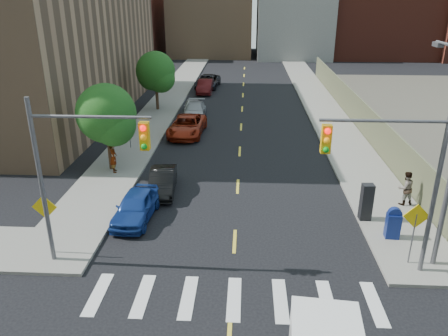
# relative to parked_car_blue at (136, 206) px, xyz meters

# --- Properties ---
(sidewalk_nw) EXTENTS (3.50, 73.00, 0.15)m
(sidewalk_nw) POSITION_rel_parked_car_blue_xyz_m (-2.82, 31.65, -0.63)
(sidewalk_nw) COLOR gray
(sidewalk_nw) RESTS_ON ground
(sidewalk_ne) EXTENTS (3.50, 73.00, 0.15)m
(sidewalk_ne) POSITION_rel_parked_car_blue_xyz_m (12.68, 31.65, -0.63)
(sidewalk_ne) COLOR gray
(sidewalk_ne) RESTS_ON ground
(fence_north) EXTENTS (0.12, 44.00, 2.50)m
(fence_north) POSITION_rel_parked_car_blue_xyz_m (14.53, 18.15, 0.54)
(fence_north) COLOR #6C704E
(fence_north) RESTS_ON ground
(bg_bldg_west) EXTENTS (14.00, 18.00, 12.00)m
(bg_bldg_west) POSITION_rel_parked_car_blue_xyz_m (-17.07, 60.15, 5.29)
(bg_bldg_west) COLOR #592319
(bg_bldg_west) RESTS_ON ground
(bg_bldg_midwest) EXTENTS (14.00, 16.00, 15.00)m
(bg_bldg_midwest) POSITION_rel_parked_car_blue_xyz_m (-1.07, 62.15, 6.79)
(bg_bldg_midwest) COLOR #8C6B4C
(bg_bldg_midwest) RESTS_ON ground
(bg_bldg_center) EXTENTS (12.00, 16.00, 10.00)m
(bg_bldg_center) POSITION_rel_parked_car_blue_xyz_m (12.93, 60.15, 4.29)
(bg_bldg_center) COLOR gray
(bg_bldg_center) RESTS_ON ground
(bg_bldg_east) EXTENTS (18.00, 18.00, 16.00)m
(bg_bldg_east) POSITION_rel_parked_car_blue_xyz_m (26.93, 62.15, 7.29)
(bg_bldg_east) COLOR #592319
(bg_bldg_east) RESTS_ON ground
(signal_nw) EXTENTS (4.59, 0.30, 7.00)m
(signal_nw) POSITION_rel_parked_car_blue_xyz_m (-1.05, -3.85, 3.82)
(signal_nw) COLOR #59595E
(signal_nw) RESTS_ON ground
(signal_ne) EXTENTS (4.59, 0.30, 7.00)m
(signal_ne) POSITION_rel_parked_car_blue_xyz_m (10.91, -3.85, 3.82)
(signal_ne) COLOR #59595E
(signal_ne) RESTS_ON ground
(warn_sign_nw) EXTENTS (1.06, 0.06, 2.83)m
(warn_sign_nw) POSITION_rel_parked_car_blue_xyz_m (-2.87, -3.35, 1.29)
(warn_sign_nw) COLOR #59595E
(warn_sign_nw) RESTS_ON ground
(warn_sign_ne) EXTENTS (1.06, 0.06, 2.83)m
(warn_sign_ne) POSITION_rel_parked_car_blue_xyz_m (12.13, -3.35, 1.29)
(warn_sign_ne) COLOR #59595E
(warn_sign_ne) RESTS_ON ground
(warn_sign_midwest) EXTENTS (1.06, 0.06, 2.83)m
(warn_sign_midwest) POSITION_rel_parked_car_blue_xyz_m (-2.87, 10.15, 1.29)
(warn_sign_midwest) COLOR #59595E
(warn_sign_midwest) RESTS_ON ground
(tree_west_near) EXTENTS (3.66, 3.64, 5.52)m
(tree_west_near) POSITION_rel_parked_car_blue_xyz_m (-3.07, 6.20, 2.77)
(tree_west_near) COLOR #332114
(tree_west_near) RESTS_ON ground
(tree_west_far) EXTENTS (3.66, 3.64, 5.52)m
(tree_west_far) POSITION_rel_parked_car_blue_xyz_m (-3.07, 21.20, 2.77)
(tree_west_far) COLOR #332114
(tree_west_far) RESTS_ON ground
(parked_car_blue) EXTENTS (1.92, 4.24, 1.41)m
(parked_car_blue) POSITION_rel_parked_car_blue_xyz_m (0.00, 0.00, 0.00)
(parked_car_blue) COLOR navy
(parked_car_blue) RESTS_ON ground
(parked_car_black) EXTENTS (1.71, 4.03, 1.29)m
(parked_car_black) POSITION_rel_parked_car_blue_xyz_m (0.73, 3.18, -0.06)
(parked_car_black) COLOR black
(parked_car_black) RESTS_ON ground
(parked_car_red) EXTENTS (2.81, 5.54, 1.50)m
(parked_car_red) POSITION_rel_parked_car_blue_xyz_m (0.73, 13.76, 0.05)
(parked_car_red) COLOR maroon
(parked_car_red) RESTS_ON ground
(parked_car_silver) EXTENTS (1.91, 4.52, 1.30)m
(parked_car_silver) POSITION_rel_parked_car_blue_xyz_m (0.73, 18.98, -0.05)
(parked_car_silver) COLOR #96989D
(parked_car_silver) RESTS_ON ground
(parked_car_white) EXTENTS (1.85, 3.87, 1.28)m
(parked_car_white) POSITION_rel_parked_car_blue_xyz_m (0.34, 20.31, -0.07)
(parked_car_white) COLOR silver
(parked_car_white) RESTS_ON ground
(parked_car_maroon) EXTENTS (1.64, 4.52, 1.48)m
(parked_car_maroon) POSITION_rel_parked_car_blue_xyz_m (0.73, 29.06, 0.04)
(parked_car_maroon) COLOR #420D0E
(parked_car_maroon) RESTS_ON ground
(parked_car_grey) EXTENTS (2.93, 5.53, 1.48)m
(parked_car_grey) POSITION_rel_parked_car_blue_xyz_m (0.73, 32.01, 0.04)
(parked_car_grey) COLOR black
(parked_car_grey) RESTS_ON ground
(mailbox) EXTENTS (0.64, 0.50, 1.49)m
(mailbox) POSITION_rel_parked_car_blue_xyz_m (12.03, -1.35, 0.17)
(mailbox) COLOR navy
(mailbox) RESTS_ON sidewalk_ne
(payphone) EXTENTS (0.58, 0.48, 1.85)m
(payphone) POSITION_rel_parked_car_blue_xyz_m (11.23, 0.32, 0.37)
(payphone) COLOR black
(payphone) RESTS_ON sidewalk_ne
(pedestrian_west) EXTENTS (0.63, 0.78, 1.86)m
(pedestrian_west) POSITION_rel_parked_car_blue_xyz_m (-2.73, 5.64, 0.38)
(pedestrian_west) COLOR gray
(pedestrian_west) RESTS_ON sidewalk_nw
(pedestrian_east) EXTENTS (1.03, 0.88, 1.82)m
(pedestrian_east) POSITION_rel_parked_car_blue_xyz_m (13.66, 2.08, 0.36)
(pedestrian_east) COLOR gray
(pedestrian_east) RESTS_ON sidewalk_ne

